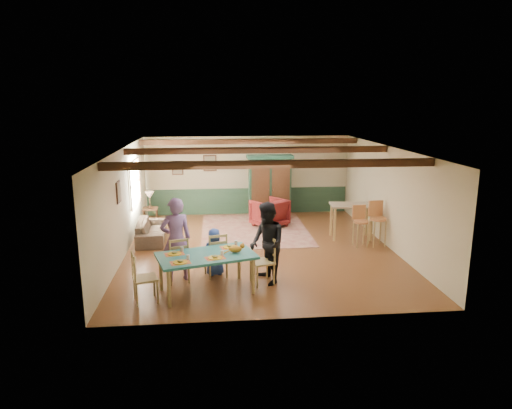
{
  "coord_description": "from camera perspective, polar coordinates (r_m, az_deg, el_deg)",
  "views": [
    {
      "loc": [
        -1.22,
        -11.58,
        3.91
      ],
      "look_at": [
        -0.07,
        0.36,
        1.15
      ],
      "focal_mm": 32.0,
      "sensor_mm": 36.0,
      "label": 1
    }
  ],
  "objects": [
    {
      "name": "wall_right",
      "position": [
        12.76,
        16.33,
        0.86
      ],
      "size": [
        0.02,
        8.0,
        2.7
      ],
      "primitive_type": "cube",
      "color": "beige",
      "rests_on": "floor"
    },
    {
      "name": "person_man",
      "position": [
        10.11,
        -9.97,
        -4.35
      ],
      "size": [
        0.78,
        0.62,
        1.87
      ],
      "primitive_type": "imported",
      "rotation": [
        0.0,
        0.0,
        3.43
      ],
      "color": "#7B5897",
      "rests_on": "floor"
    },
    {
      "name": "dining_table",
      "position": [
        9.58,
        -6.19,
        -8.56
      ],
      "size": [
        2.18,
        1.59,
        0.81
      ],
      "primitive_type": null,
      "rotation": [
        0.0,
        0.0,
        0.28
      ],
      "color": "#206765",
      "rests_on": "floor"
    },
    {
      "name": "picture_back_b",
      "position": [
        15.75,
        -9.78,
        4.53
      ],
      "size": [
        0.38,
        0.04,
        0.48
      ],
      "primitive_type": null,
      "color": "gray",
      "rests_on": "wall_back"
    },
    {
      "name": "ceiling_beam_front",
      "position": [
        9.45,
        1.97,
        5.05
      ],
      "size": [
        6.95,
        0.16,
        0.16
      ],
      "primitive_type": "cube",
      "color": "black",
      "rests_on": "ceiling"
    },
    {
      "name": "place_setting_near_center",
      "position": [
        9.2,
        -5.15,
        -6.39
      ],
      "size": [
        0.51,
        0.43,
        0.11
      ],
      "primitive_type": null,
      "rotation": [
        0.0,
        0.0,
        0.28
      ],
      "color": "yellow",
      "rests_on": "dining_table"
    },
    {
      "name": "dining_chair_far_left",
      "position": [
        10.16,
        -9.78,
        -6.75
      ],
      "size": [
        0.57,
        0.59,
        1.03
      ],
      "primitive_type": null,
      "rotation": [
        0.0,
        0.0,
        3.43
      ],
      "color": "tan",
      "rests_on": "floor"
    },
    {
      "name": "person_child",
      "position": [
        10.43,
        -5.2,
        -5.92
      ],
      "size": [
        0.61,
        0.48,
        1.09
      ],
      "primitive_type": "imported",
      "rotation": [
        0.0,
        0.0,
        3.43
      ],
      "color": "navy",
      "rests_on": "floor"
    },
    {
      "name": "ceiling_beam_mid",
      "position": [
        12.11,
        0.3,
        6.8
      ],
      "size": [
        6.95,
        0.16,
        0.16
      ],
      "primitive_type": "cube",
      "color": "black",
      "rests_on": "ceiling"
    },
    {
      "name": "wall_left",
      "position": [
        12.07,
        -16.27,
        0.2
      ],
      "size": [
        0.02,
        8.0,
        2.7
      ],
      "primitive_type": "cube",
      "color": "beige",
      "rests_on": "floor"
    },
    {
      "name": "counter_table",
      "position": [
        13.39,
        11.79,
        -2.06
      ],
      "size": [
        1.26,
        0.8,
        1.0
      ],
      "primitive_type": null,
      "rotation": [
        0.0,
        0.0,
        -0.08
      ],
      "color": "tan",
      "rests_on": "floor"
    },
    {
      "name": "person_woman",
      "position": [
        9.84,
        1.39,
        -4.89
      ],
      "size": [
        0.89,
        1.02,
        1.79
      ],
      "primitive_type": "imported",
      "rotation": [
        0.0,
        0.0,
        -1.29
      ],
      "color": "black",
      "rests_on": "floor"
    },
    {
      "name": "wainscot_back",
      "position": [
        15.98,
        -1.0,
        0.46
      ],
      "size": [
        6.95,
        0.03,
        0.9
      ],
      "primitive_type": "cube",
      "color": "#213D2A",
      "rests_on": "floor"
    },
    {
      "name": "picture_left_wall",
      "position": [
        11.41,
        -16.79,
        1.5
      ],
      "size": [
        0.04,
        0.42,
        0.52
      ],
      "primitive_type": null,
      "color": "gray",
      "rests_on": "wall_left"
    },
    {
      "name": "area_rug",
      "position": [
        14.07,
        -0.2,
        -3.15
      ],
      "size": [
        3.23,
        3.83,
        0.01
      ],
      "primitive_type": "cube",
      "rotation": [
        0.0,
        0.0,
        -0.0
      ],
      "color": "tan",
      "rests_on": "floor"
    },
    {
      "name": "picture_back_a",
      "position": [
        15.69,
        -5.78,
        5.17
      ],
      "size": [
        0.45,
        0.04,
        0.55
      ],
      "primitive_type": null,
      "color": "gray",
      "rests_on": "wall_back"
    },
    {
      "name": "table_lamp",
      "position": [
        14.7,
        -13.15,
        0.58
      ],
      "size": [
        0.31,
        0.31,
        0.53
      ],
      "primitive_type": null,
      "rotation": [
        0.0,
        0.0,
        -0.06
      ],
      "color": "beige",
      "rests_on": "end_table"
    },
    {
      "name": "place_setting_far_left",
      "position": [
        9.54,
        -10.17,
        -5.83
      ],
      "size": [
        0.51,
        0.43,
        0.11
      ],
      "primitive_type": null,
      "rotation": [
        0.0,
        0.0,
        0.28
      ],
      "color": "yellow",
      "rests_on": "dining_table"
    },
    {
      "name": "place_setting_far_right",
      "position": [
        9.83,
        -3.33,
        -5.08
      ],
      "size": [
        0.51,
        0.43,
        0.11
      ],
      "primitive_type": null,
      "rotation": [
        0.0,
        0.0,
        0.28
      ],
      "color": "yellow",
      "rests_on": "dining_table"
    },
    {
      "name": "dining_chair_end_right",
      "position": [
        9.92,
        0.8,
        -7.05
      ],
      "size": [
        0.59,
        0.57,
        1.03
      ],
      "primitive_type": null,
      "rotation": [
        0.0,
        0.0,
        -1.29
      ],
      "color": "tan",
      "rests_on": "floor"
    },
    {
      "name": "bar_stool_right",
      "position": [
        12.84,
        14.98,
        -2.37
      ],
      "size": [
        0.47,
        0.51,
        1.23
      ],
      "primitive_type": null,
      "rotation": [
        0.0,
        0.0,
        0.07
      ],
      "color": "#C7804D",
      "rests_on": "floor"
    },
    {
      "name": "floor",
      "position": [
        12.28,
        0.48,
        -5.6
      ],
      "size": [
        8.0,
        8.0,
        0.0
      ],
      "primitive_type": "plane",
      "color": "#593019",
      "rests_on": "ground"
    },
    {
      "name": "armchair",
      "position": [
        14.34,
        1.69,
        -1.05
      ],
      "size": [
        1.33,
        1.33,
        0.88
      ],
      "primitive_type": "imported",
      "rotation": [
        0.0,
        0.0,
        -2.52
      ],
      "color": "#420D10",
      "rests_on": "floor"
    },
    {
      "name": "cat",
      "position": [
        9.47,
        -2.6,
        -5.5
      ],
      "size": [
        0.42,
        0.26,
        0.2
      ],
      "primitive_type": null,
      "rotation": [
        0.0,
        0.0,
        0.28
      ],
      "color": "orange",
      "rests_on": "dining_table"
    },
    {
      "name": "wall_back",
      "position": [
        15.83,
        -1.02,
        3.66
      ],
      "size": [
        7.0,
        0.02,
        2.7
      ],
      "primitive_type": "cube",
      "color": "beige",
      "rests_on": "floor"
    },
    {
      "name": "ceiling_beam_back",
      "position": [
        14.68,
        -0.73,
        7.88
      ],
      "size": [
        6.95,
        0.16,
        0.16
      ],
      "primitive_type": "cube",
      "color": "black",
      "rests_on": "ceiling"
    },
    {
      "name": "place_setting_near_left",
      "position": [
        9.04,
        -9.46,
        -6.88
      ],
      "size": [
        0.51,
        0.43,
        0.11
      ],
      "primitive_type": null,
      "rotation": [
        0.0,
        0.0,
        0.28
      ],
      "color": "yellow",
      "rests_on": "dining_table"
    },
    {
      "name": "bar_stool_left",
      "position": [
        12.69,
        12.98,
        -2.69
      ],
      "size": [
        0.43,
        0.47,
        1.12
      ],
      "primitive_type": null,
      "rotation": [
        0.0,
        0.0,
        0.08
      ],
      "color": "#C7804D",
      "rests_on": "floor"
    },
    {
      "name": "sofa",
      "position": [
        13.33,
        -12.94,
        -3.16
      ],
      "size": [
        0.86,
        1.98,
        0.57
      ],
      "primitive_type": "imported",
      "rotation": [
        0.0,
        0.0,
        1.63
      ],
      "color": "#403328",
      "rests_on": "floor"
    },
    {
      "name": "window_left",
      "position": [
        13.67,
        -14.91,
        2.59
      ],
      "size": [
        0.06,
        1.6,
        1.3
      ],
      "primitive_type": null,
      "color": "white",
      "rests_on": "wall_left"
    },
    {
      "name": "armoire",
      "position": [
        15.18,
        1.71,
        2.18
      ],
      "size": [
        1.52,
        0.61,
        2.14
      ],
      "primitive_type": "cube",
      "rotation": [
        0.0,
        0.0,
        0.01
      ],
      "color": "black",
      "rests_on": "floor"
    },
    {
      "name": "end_table",
      "position": [
        14.83,
        -13.04,
        -1.51
      ],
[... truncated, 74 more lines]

